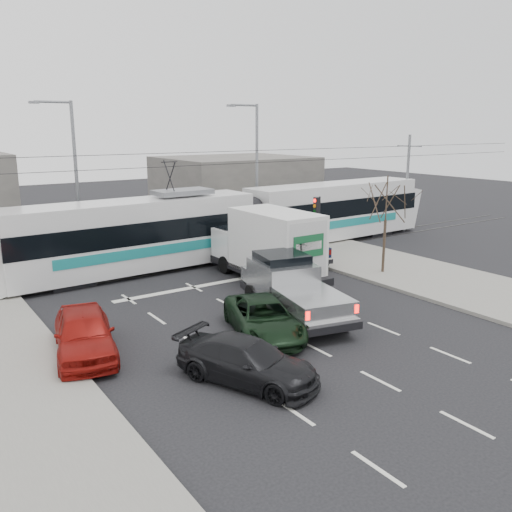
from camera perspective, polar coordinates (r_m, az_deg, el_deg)
ground at (r=22.44m, az=4.61°, el=-6.25°), size 120.00×120.00×0.00m
sidewalk_right at (r=28.71m, az=18.74°, el=-2.36°), size 6.00×60.00×0.15m
rails at (r=30.50m, az=-7.28°, el=-0.96°), size 60.00×1.60×0.03m
building_right at (r=47.94m, az=-2.27°, el=7.40°), size 12.00×10.00×5.00m
bare_tree at (r=28.46m, az=13.57°, el=5.50°), size 2.40×2.40×5.00m
traffic_signal at (r=30.65m, az=6.49°, el=4.35°), size 0.44×0.44×3.60m
street_lamp_near at (r=36.82m, az=-0.15°, el=9.67°), size 2.38×0.25×9.00m
street_lamp_far at (r=33.72m, az=-18.74°, el=8.61°), size 2.38×0.25×9.00m
catenary at (r=29.78m, az=-7.50°, el=6.27°), size 60.00×0.20×7.00m
tram at (r=32.58m, az=-0.97°, el=3.71°), size 28.15×3.90×5.73m
silver_pickup at (r=22.25m, az=3.61°, el=-3.19°), size 3.57×6.89×2.38m
box_truck at (r=26.89m, az=1.33°, el=1.05°), size 2.48×7.19×3.59m
navy_pickup at (r=31.01m, az=4.15°, el=1.24°), size 2.64×5.08×2.04m
green_car at (r=20.09m, az=0.82°, el=-6.55°), size 3.79×5.34×1.35m
red_car at (r=19.24m, az=-17.64°, el=-7.74°), size 2.93×5.02×1.60m
dark_car at (r=16.61m, az=-0.93°, el=-11.03°), size 3.56×4.95×1.33m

